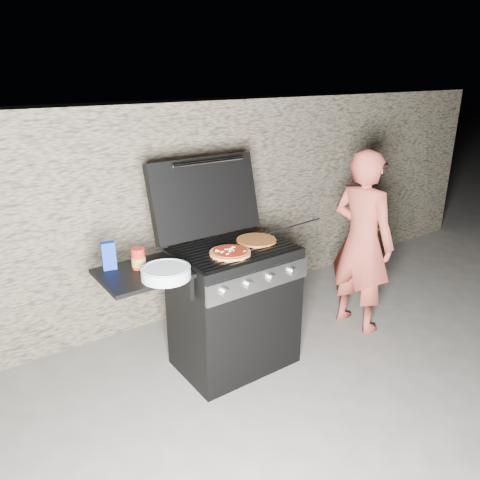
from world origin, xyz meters
TOP-DOWN VIEW (x-y plane):
  - ground at (0.00, 0.00)m, footprint 50.00×50.00m
  - stone_wall at (0.00, 1.05)m, footprint 8.00×0.35m
  - gas_grill at (-0.25, 0.00)m, footprint 1.34×0.79m
  - pizza_topped at (-0.10, -0.10)m, footprint 0.34×0.34m
  - pizza_plain at (0.19, -0.00)m, footprint 0.31×0.31m
  - sauce_jar at (-0.66, 0.06)m, footprint 0.08×0.08m
  - blue_carton at (-0.81, 0.15)m, footprint 0.09×0.06m
  - plate_stack at (-0.59, -0.17)m, footprint 0.31×0.31m
  - person at (1.14, -0.14)m, footprint 0.42×0.58m
  - tongs at (0.51, 0.00)m, footprint 0.44×0.14m

SIDE VIEW (x-z plane):
  - ground at x=0.00m, z-range 0.00..0.00m
  - gas_grill at x=-0.25m, z-range 0.00..0.91m
  - person at x=1.14m, z-range 0.00..1.49m
  - stone_wall at x=0.00m, z-range 0.00..1.80m
  - pizza_plain at x=0.19m, z-range 0.91..0.93m
  - pizza_topped at x=-0.10m, z-range 0.91..0.94m
  - plate_stack at x=-0.59m, z-range 0.90..0.97m
  - tongs at x=0.51m, z-range 0.91..1.00m
  - sauce_jar at x=-0.66m, z-range 0.90..1.03m
  - blue_carton at x=-0.81m, z-range 0.90..1.07m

